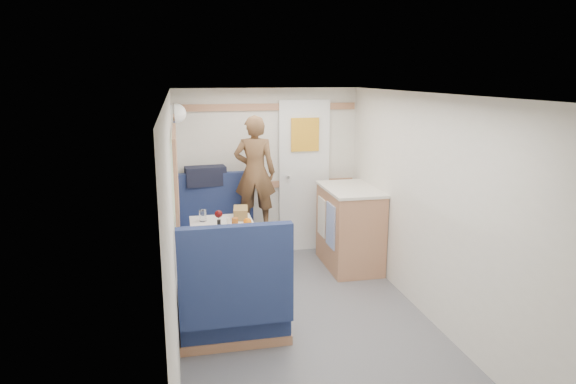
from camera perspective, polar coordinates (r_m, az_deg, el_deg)
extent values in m
plane|color=#515156|center=(4.45, 2.97, -16.00)|extent=(4.50, 4.50, 0.00)
plane|color=silver|center=(3.90, 3.32, 10.68)|extent=(4.50, 4.50, 0.00)
cube|color=silver|center=(6.20, -2.30, 2.22)|extent=(2.20, 0.02, 2.00)
cube|color=silver|center=(3.93, -12.59, -4.43)|extent=(0.02, 4.50, 2.00)
cube|color=silver|center=(4.47, 16.89, -2.57)|extent=(0.02, 4.50, 2.00)
cube|color=#A16C48|center=(6.21, -2.26, 0.83)|extent=(2.15, 0.02, 0.08)
cube|color=#A16C48|center=(6.09, -2.34, 9.42)|extent=(2.15, 0.02, 0.08)
cube|color=#B3C0A3|center=(4.84, -12.45, 1.89)|extent=(0.04, 1.30, 0.72)
cube|color=white|center=(6.28, 1.80, 1.70)|extent=(0.62, 0.04, 1.86)
cube|color=gold|center=(6.17, 1.90, 6.39)|extent=(0.34, 0.03, 0.40)
cylinder|color=silver|center=(6.18, -0.07, 1.71)|extent=(0.04, 0.10, 0.04)
cube|color=white|center=(4.99, -7.19, -4.09)|extent=(0.62, 0.92, 0.04)
cylinder|color=silver|center=(5.10, -7.08, -7.86)|extent=(0.08, 0.08, 0.66)
cylinder|color=silver|center=(5.23, -6.98, -11.29)|extent=(0.36, 0.36, 0.03)
cube|color=#171E49|center=(5.89, -7.75, -6.27)|extent=(0.88, 0.50, 0.45)
cube|color=#171E49|center=(6.04, -8.09, -1.60)|extent=(0.88, 0.10, 0.80)
cube|color=#A16C48|center=(5.96, -7.70, -7.95)|extent=(0.90, 0.52, 0.08)
cube|color=#171E49|center=(4.42, -6.08, -13.00)|extent=(0.88, 0.50, 0.45)
cube|color=#171E49|center=(3.99, -5.79, -9.24)|extent=(0.88, 0.10, 0.80)
cube|color=#A16C48|center=(4.50, -6.02, -15.12)|extent=(0.90, 0.52, 0.08)
cube|color=#A16C48|center=(6.02, -8.18, 0.61)|extent=(0.90, 0.14, 0.04)
sphere|color=white|center=(5.62, -12.28, 8.54)|extent=(0.20, 0.20, 0.20)
cube|color=#A16C48|center=(5.87, 6.86, -4.01)|extent=(0.54, 0.90, 0.90)
cube|color=silver|center=(5.76, 6.98, 0.33)|extent=(0.56, 0.92, 0.03)
cube|color=#5972B2|center=(5.60, 4.76, -3.75)|extent=(0.01, 0.30, 0.48)
cube|color=silver|center=(5.93, 3.76, -2.77)|extent=(0.01, 0.28, 0.44)
imported|color=brown|center=(5.74, -3.70, 2.20)|extent=(0.52, 0.40, 1.27)
cube|color=black|center=(5.99, -9.15, 1.78)|extent=(0.48, 0.27, 0.22)
cube|color=white|center=(4.89, -5.65, -4.04)|extent=(0.33, 0.38, 0.02)
sphere|color=#EA590A|center=(4.92, -4.52, -3.34)|extent=(0.08, 0.08, 0.08)
cube|color=#DBD47F|center=(4.78, -6.36, -4.12)|extent=(0.12, 0.08, 0.04)
cylinder|color=white|center=(4.98, -7.68, -3.85)|extent=(0.06, 0.06, 0.01)
cylinder|color=white|center=(4.97, -7.70, -3.27)|extent=(0.01, 0.01, 0.10)
sphere|color=#450709|center=(4.95, -7.72, -2.44)|extent=(0.08, 0.08, 0.08)
cylinder|color=white|center=(4.60, -9.49, -4.66)|extent=(0.07, 0.07, 0.11)
cylinder|color=white|center=(5.19, -9.45, -2.61)|extent=(0.07, 0.07, 0.12)
cylinder|color=#934A15|center=(4.93, -5.91, -3.42)|extent=(0.06, 0.06, 0.10)
cylinder|color=black|center=(4.89, -7.68, -3.61)|extent=(0.04, 0.04, 0.10)
cylinder|color=white|center=(4.98, -6.66, -3.35)|extent=(0.03, 0.03, 0.09)
cube|color=brown|center=(5.25, -5.28, -2.32)|extent=(0.17, 0.28, 0.11)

